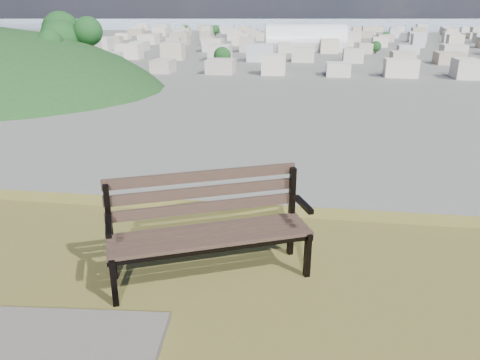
# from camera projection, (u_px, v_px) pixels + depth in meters

# --- Properties ---
(park_bench) EXTENTS (2.02, 1.34, 1.02)m
(park_bench) POSITION_uv_depth(u_px,v_px,m) (208.00, 221.00, 4.57)
(park_bench) COLOR #3C2B23
(park_bench) RESTS_ON hilltop_mesa
(arena) EXTENTS (53.23, 28.05, 21.46)m
(arena) POSITION_uv_depth(u_px,v_px,m) (305.00, 42.00, 300.51)
(arena) COLOR #B6B6B2
(arena) RESTS_ON ground
(city_blocks) EXTENTS (395.00, 361.00, 7.00)m
(city_blocks) POSITION_uv_depth(u_px,v_px,m) (310.00, 37.00, 375.45)
(city_blocks) COLOR beige
(city_blocks) RESTS_ON ground
(city_trees) EXTENTS (406.52, 387.20, 9.98)m
(city_trees) POSITION_uv_depth(u_px,v_px,m) (269.00, 42.00, 308.58)
(city_trees) COLOR #2E1F17
(city_trees) RESTS_ON ground
(bay_water) EXTENTS (2400.00, 700.00, 0.12)m
(bay_water) POSITION_uv_depth(u_px,v_px,m) (311.00, 21.00, 845.27)
(bay_water) COLOR #95AEBE
(bay_water) RESTS_ON ground
(far_hills) EXTENTS (2050.00, 340.00, 60.00)m
(far_hills) POSITION_uv_depth(u_px,v_px,m) (290.00, 6.00, 1310.60)
(far_hills) COLOR #9BA9C1
(far_hills) RESTS_ON ground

